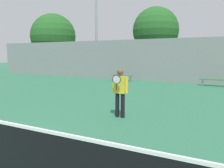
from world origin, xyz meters
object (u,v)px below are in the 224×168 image
at_px(light_pole_far_right, 96,16).
at_px(tree_green_tall, 53,36).
at_px(tree_green_broad, 156,31).
at_px(bench_by_gate, 122,76).
at_px(bench_courtside_near, 216,80).
at_px(tennis_player, 120,90).

xyz_separation_m(light_pole_far_right, tree_green_tall, (-7.68, 2.58, -1.44)).
bearing_deg(tree_green_broad, bench_by_gate, -96.86).
relative_size(bench_by_gate, light_pole_far_right, 0.19).
bearing_deg(tree_green_tall, bench_courtside_near, -14.58).
bearing_deg(bench_by_gate, tree_green_tall, 157.07).
bearing_deg(bench_by_gate, tennis_player, -66.77).
relative_size(light_pole_far_right, tree_green_tall, 1.36).
distance_m(tennis_player, tree_green_tall, 21.84).
relative_size(tennis_player, bench_courtside_near, 0.78).
height_order(bench_courtside_near, light_pole_far_right, light_pole_far_right).
distance_m(bench_by_gate, tree_green_broad, 8.37).
height_order(bench_courtside_near, tree_green_tall, tree_green_tall).
distance_m(bench_by_gate, tree_green_tall, 13.06).
xyz_separation_m(bench_by_gate, tree_green_broad, (0.85, 7.10, 4.37)).
bearing_deg(tennis_player, tree_green_tall, 138.47).
relative_size(bench_courtside_near, tree_green_broad, 0.30).
height_order(tennis_player, tree_green_broad, tree_green_broad).
bearing_deg(tennis_player, light_pole_far_right, 125.07).
xyz_separation_m(light_pole_far_right, tree_green_broad, (4.62, 4.83, -1.10)).
distance_m(light_pole_far_right, tree_green_tall, 8.23).
xyz_separation_m(tennis_player, bench_by_gate, (-4.26, 9.93, -0.54)).
xyz_separation_m(bench_by_gate, light_pole_far_right, (-3.77, 2.27, 5.46)).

